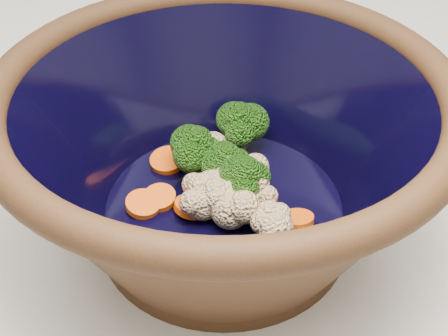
# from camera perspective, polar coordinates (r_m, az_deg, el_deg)

# --- Properties ---
(mixing_bowl) EXTENTS (0.37, 0.37, 0.16)m
(mixing_bowl) POSITION_cam_1_polar(r_m,az_deg,el_deg) (0.51, 0.00, 1.37)
(mixing_bowl) COLOR black
(mixing_bowl) RESTS_ON counter
(vegetable_pile) EXTENTS (0.15, 0.20, 0.06)m
(vegetable_pile) POSITION_cam_1_polar(r_m,az_deg,el_deg) (0.54, 0.30, -0.58)
(vegetable_pile) COLOR #608442
(vegetable_pile) RESTS_ON mixing_bowl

